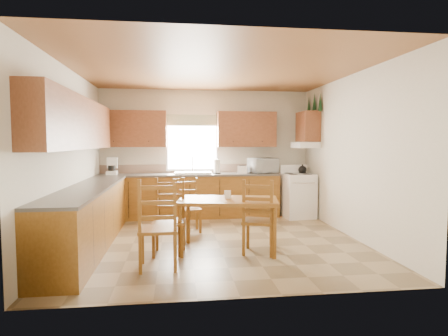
{
  "coord_description": "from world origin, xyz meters",
  "views": [
    {
      "loc": [
        -0.63,
        -5.88,
        1.59
      ],
      "look_at": [
        0.15,
        0.3,
        1.15
      ],
      "focal_mm": 30.0,
      "sensor_mm": 36.0,
      "label": 1
    }
  ],
  "objects": [
    {
      "name": "pine_decal_c",
      "position": [
        2.21,
        1.97,
        2.38
      ],
      "size": [
        0.22,
        0.22,
        0.36
      ],
      "primitive_type": "cone",
      "color": "black",
      "rests_on": "wall_right"
    },
    {
      "name": "counter_left",
      "position": [
        -1.95,
        -0.15,
        0.9
      ],
      "size": [
        0.63,
        3.6,
        0.04
      ],
      "primitive_type": "cube",
      "color": "#4E4945",
      "rests_on": "lower_cab_left"
    },
    {
      "name": "chair_far_right",
      "position": [
        -0.42,
        0.67,
        0.46
      ],
      "size": [
        0.44,
        0.42,
        0.93
      ],
      "primitive_type": "cube",
      "rotation": [
        0.0,
        0.0,
        0.14
      ],
      "color": "brown",
      "rests_on": "floor"
    },
    {
      "name": "wall_left",
      "position": [
        -2.25,
        0.0,
        1.35
      ],
      "size": [
        4.5,
        4.5,
        0.0
      ],
      "primitive_type": "plane",
      "color": "beige",
      "rests_on": "floor"
    },
    {
      "name": "ceiling",
      "position": [
        0.0,
        0.0,
        2.7
      ],
      "size": [
        4.5,
        4.5,
        0.0
      ],
      "primitive_type": "plane",
      "color": "brown",
      "rests_on": "floor"
    },
    {
      "name": "pine_decal_a",
      "position": [
        2.21,
        1.33,
        2.38
      ],
      "size": [
        0.22,
        0.22,
        0.36
      ],
      "primitive_type": "cone",
      "color": "black",
      "rests_on": "wall_right"
    },
    {
      "name": "counter_back",
      "position": [
        -0.38,
        1.95,
        0.9
      ],
      "size": [
        3.75,
        0.63,
        0.04
      ],
      "primitive_type": "cube",
      "color": "#4E4945",
      "rests_on": "lower_cab_back"
    },
    {
      "name": "window_frame",
      "position": [
        -0.3,
        2.22,
        1.55
      ],
      "size": [
        1.13,
        0.02,
        1.18
      ],
      "primitive_type": "cube",
      "color": "white",
      "rests_on": "wall_back"
    },
    {
      "name": "upper_cab_stove",
      "position": [
        2.08,
        1.65,
        1.9
      ],
      "size": [
        0.33,
        0.62,
        0.62
      ],
      "primitive_type": "cube",
      "color": "brown",
      "rests_on": "wall_right"
    },
    {
      "name": "chair_near_right",
      "position": [
        0.53,
        -0.73,
        0.53
      ],
      "size": [
        0.56,
        0.55,
        1.06
      ],
      "primitive_type": "cube",
      "rotation": [
        0.0,
        0.0,
        2.79
      ],
      "color": "brown",
      "rests_on": "floor"
    },
    {
      "name": "wall_back",
      "position": [
        0.0,
        2.25,
        1.35
      ],
      "size": [
        4.5,
        4.5,
        0.0
      ],
      "primitive_type": "plane",
      "color": "beige",
      "rests_on": "floor"
    },
    {
      "name": "paper_towel",
      "position": [
        0.2,
        1.91,
        1.07
      ],
      "size": [
        0.14,
        0.14,
        0.3
      ],
      "primitive_type": "cylinder",
      "rotation": [
        0.0,
        0.0,
        0.07
      ],
      "color": "white",
      "rests_on": "counter_back"
    },
    {
      "name": "chair_near_left",
      "position": [
        -0.87,
        -1.2,
        0.57
      ],
      "size": [
        0.49,
        0.46,
        1.13
      ],
      "primitive_type": "cube",
      "rotation": [
        0.0,
        0.0,
        3.16
      ],
      "color": "brown",
      "rests_on": "floor"
    },
    {
      "name": "lower_cab_left",
      "position": [
        -1.95,
        -0.15,
        0.44
      ],
      "size": [
        0.6,
        3.6,
        0.88
      ],
      "primitive_type": "cube",
      "color": "brown",
      "rests_on": "floor"
    },
    {
      "name": "sink_basin",
      "position": [
        -0.3,
        1.95,
        0.94
      ],
      "size": [
        0.75,
        0.45,
        0.04
      ],
      "primitive_type": "cube",
      "color": "silver",
      "rests_on": "counter_back"
    },
    {
      "name": "wall_right",
      "position": [
        2.25,
        0.0,
        1.35
      ],
      "size": [
        4.5,
        4.5,
        0.0
      ],
      "primitive_type": "plane",
      "color": "beige",
      "rests_on": "floor"
    },
    {
      "name": "lower_cab_back",
      "position": [
        -0.38,
        1.95,
        0.44
      ],
      "size": [
        3.75,
        0.6,
        0.88
      ],
      "primitive_type": "cube",
      "color": "brown",
      "rests_on": "floor"
    },
    {
      "name": "window_pane",
      "position": [
        -0.3,
        2.21,
        1.55
      ],
      "size": [
        1.05,
        0.01,
        1.1
      ],
      "primitive_type": "cube",
      "color": "white",
      "rests_on": "wall_back"
    },
    {
      "name": "table_paper",
      "position": [
        0.42,
        -0.63,
        0.76
      ],
      "size": [
        0.22,
        0.28,
        0.0
      ],
      "primitive_type": "cube",
      "rotation": [
        0.0,
        0.0,
        0.1
      ],
      "color": "white",
      "rests_on": "dining_table"
    },
    {
      "name": "coffeemaker",
      "position": [
        -1.94,
        1.91,
        1.1
      ],
      "size": [
        0.3,
        0.32,
        0.37
      ],
      "primitive_type": "cube",
      "rotation": [
        0.0,
        0.0,
        0.39
      ],
      "color": "white",
      "rests_on": "counter_back"
    },
    {
      "name": "upper_cab_left",
      "position": [
        -2.08,
        -0.15,
        1.85
      ],
      "size": [
        0.33,
        3.6,
        0.75
      ],
      "primitive_type": "cube",
      "color": "brown",
      "rests_on": "wall_left"
    },
    {
      "name": "upper_cab_back_left",
      "position": [
        -1.55,
        2.08,
        1.85
      ],
      "size": [
        1.41,
        0.33,
        0.75
      ],
      "primitive_type": "cube",
      "color": "brown",
      "rests_on": "wall_back"
    },
    {
      "name": "toaster",
      "position": [
        0.75,
        1.91,
        1.0
      ],
      "size": [
        0.23,
        0.18,
        0.16
      ],
      "primitive_type": "cube",
      "rotation": [
        0.0,
        0.0,
        -0.32
      ],
      "color": "white",
      "rests_on": "counter_back"
    },
    {
      "name": "stove",
      "position": [
        1.88,
        1.65,
        0.45
      ],
      "size": [
        0.66,
        0.67,
        0.9
      ],
      "primitive_type": "cube",
      "rotation": [
        0.0,
        0.0,
        0.08
      ],
      "color": "white",
      "rests_on": "floor"
    },
    {
      "name": "chair_far_left",
      "position": [
        -0.75,
        -0.63,
        0.53
      ],
      "size": [
        0.48,
        0.46,
        1.06
      ],
      "primitive_type": "cube",
      "rotation": [
        0.0,
        0.0,
        -0.08
      ],
      "color": "brown",
      "rests_on": "floor"
    },
    {
      "name": "backsplash",
      "position": [
        -0.38,
        2.24,
        1.01
      ],
      "size": [
        3.75,
        0.01,
        0.18
      ],
      "primitive_type": "cube",
      "color": "gray",
      "rests_on": "counter_back"
    },
    {
      "name": "microwave",
      "position": [
        1.2,
        1.95,
        1.08
      ],
      "size": [
        0.63,
        0.54,
        0.32
      ],
      "primitive_type": "imported",
      "rotation": [
        0.0,
        0.0,
        0.35
      ],
      "color": "white",
      "rests_on": "counter_back"
    },
    {
      "name": "window_valance",
      "position": [
        -0.3,
        2.19,
        2.05
      ],
      "size": [
        1.19,
        0.01,
        0.24
      ],
      "primitive_type": "cube",
      "color": "#4A653C",
      "rests_on": "wall_back"
    },
    {
      "name": "upper_cab_back_right",
      "position": [
        0.86,
        2.08,
        1.85
      ],
      "size": [
        1.25,
        0.33,
        0.75
      ],
      "primitive_type": "cube",
      "color": "brown",
      "rests_on": "wall_back"
    },
    {
      "name": "floor",
      "position": [
        0.0,
        0.0,
        0.0
      ],
      "size": [
        4.5,
        4.5,
        0.0
      ],
      "primitive_type": "plane",
      "color": "#846F4E",
      "rests_on": "ground"
    },
    {
      "name": "range_hood",
      "position": [
        2.03,
        1.65,
        1.52
      ],
      "size": [
        0.44,
        0.62,
        0.12
      ],
      "primitive_type": "cube",
      "color": "white",
      "rests_on": "wall_right"
    },
    {
      "name": "dining_table",
      "position": [
        0.1,
        -0.56,
        0.38
      ],
      "size": [
        1.54,
        1.07,
        0.76
      ],
      "primitive_type": "cube",
      "rotation": [
        0.0,
        0.0,
        -0.19
      ],
      "color": "brown",
      "rests_on": "floor"
    },
    {
      "name": "table_card",
      "position": [
        0.1,
        -0.52,
        0.82
      ],
      "size": [
        0.09,
        0.02,
        0.12
      ],
      "primitive_type": "cube",
      "rotation": [
        0.0,
        0.0,
        -0.04
      ],
      "color": "white",
      "rests_on": "dining_table"
    },
    {
      "name": "pine_decal_b",
      "position": [
        2.21,
        1.65,
        2.42
      ],
      "size": [
        0.22,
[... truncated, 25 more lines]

